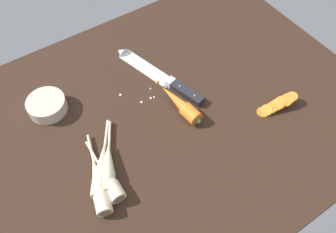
{
  "coord_description": "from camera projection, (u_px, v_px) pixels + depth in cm",
  "views": [
    {
      "loc": [
        -30.87,
        -48.39,
        81.16
      ],
      "look_at": [
        0.0,
        -2.0,
        1.5
      ],
      "focal_mm": 37.07,
      "sensor_mm": 36.0,
      "label": 1
    }
  ],
  "objects": [
    {
      "name": "mince_crumbs",
      "position": [
        150.0,
        92.0,
        1.04
      ],
      "size": [
        15.82,
        8.56,
        0.9
      ],
      "color": "silver",
      "rests_on": "ground_plane"
    },
    {
      "name": "ground_plane",
      "position": [
        164.0,
        119.0,
        1.01
      ],
      "size": [
        120.0,
        90.0,
        4.0
      ],
      "primitive_type": "cube",
      "color": "#332116"
    },
    {
      "name": "prep_bowl",
      "position": [
        47.0,
        105.0,
        0.99
      ],
      "size": [
        11.0,
        11.0,
        4.0
      ],
      "color": "beige",
      "rests_on": "ground_plane"
    },
    {
      "name": "parsnip_mid_left",
      "position": [
        102.0,
        169.0,
        0.87
      ],
      "size": [
        14.53,
        20.41,
        4.0
      ],
      "color": "beige",
      "rests_on": "ground_plane"
    },
    {
      "name": "carrot_slice_stack",
      "position": [
        277.0,
        105.0,
        1.0
      ],
      "size": [
        12.54,
        5.05,
        3.96
      ],
      "color": "orange",
      "rests_on": "ground_plane"
    },
    {
      "name": "parsnip_front",
      "position": [
        108.0,
        167.0,
        0.88
      ],
      "size": [
        12.62,
        19.62,
        4.0
      ],
      "color": "beige",
      "rests_on": "ground_plane"
    },
    {
      "name": "parsnip_back",
      "position": [
        108.0,
        179.0,
        0.86
      ],
      "size": [
        4.24,
        19.55,
        4.0
      ],
      "color": "beige",
      "rests_on": "ground_plane"
    },
    {
      "name": "parsnip_mid_right",
      "position": [
        99.0,
        184.0,
        0.85
      ],
      "size": [
        8.43,
        23.31,
        4.0
      ],
      "color": "beige",
      "rests_on": "ground_plane"
    },
    {
      "name": "chefs_knife",
      "position": [
        156.0,
        74.0,
        1.08
      ],
      "size": [
        12.52,
        34.34,
        4.18
      ],
      "color": "silver",
      "rests_on": "ground_plane"
    },
    {
      "name": "whole_carrot",
      "position": [
        181.0,
        104.0,
        0.99
      ],
      "size": [
        5.7,
        19.22,
        4.2
      ],
      "color": "orange",
      "rests_on": "ground_plane"
    }
  ]
}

